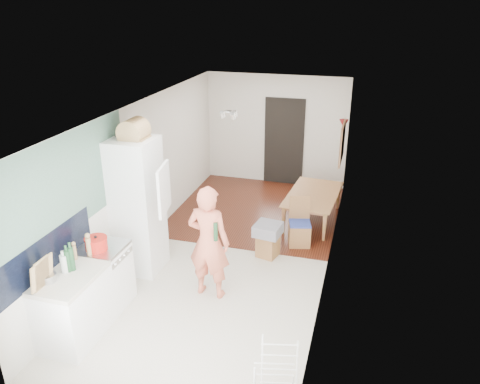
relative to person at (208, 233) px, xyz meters
The scene contains 32 objects.
room_shell 1.20m from the person, 91.03° to the left, with size 3.20×7.00×2.50m, color silver, non-canonical shape.
floor 1.54m from the person, 91.03° to the left, with size 3.20×7.00×0.01m, color beige.
wood_floor_overlay 3.18m from the person, 90.40° to the left, with size 3.20×3.30×0.01m, color #522312.
sage_wall_panel 2.00m from the person, 152.80° to the right, with size 0.02×3.00×1.30m, color slate.
tile_splashback 2.12m from the person, 139.37° to the right, with size 0.02×1.90×0.50m, color black.
doorway_recess 4.66m from the person, 87.80° to the left, with size 0.90×0.04×2.00m, color black.
base_cabinet 1.99m from the person, 133.79° to the right, with size 0.60×0.90×0.86m, color white.
worktop 1.91m from the person, 133.79° to the right, with size 0.62×0.92×0.06m, color beige.
range_cooker 1.57m from the person, 154.57° to the right, with size 0.60×0.60×0.88m, color white.
cooker_top 1.47m from the person, 154.57° to the right, with size 0.60×0.60×0.04m, color #B0B0B2.
fridge_housing 1.35m from the person, 163.11° to the left, with size 0.66×0.66×2.15m, color white.
fridge_door 0.88m from the person, behind, with size 0.56×0.04×0.70m, color white.
fridge_interior 1.19m from the person, 158.22° to the left, with size 0.02×0.52×0.66m, color white.
pinboard 3.49m from the person, 63.09° to the left, with size 0.03×0.90×0.70m, color tan.
pinboard_frame 3.48m from the person, 63.31° to the left, with size 0.01×0.94×0.74m, color #97603C.
wall_sconce 4.09m from the person, 67.80° to the left, with size 0.18×0.18×0.16m, color maroon.
person is the anchor object (origin of this frame).
dining_table 3.14m from the person, 67.88° to the left, with size 1.39×0.78×0.49m, color #97603C.
dining_chair 2.16m from the person, 60.52° to the left, with size 0.36×0.36×0.86m, color #97603C, non-canonical shape.
stool 1.63m from the person, 65.88° to the left, with size 0.31×0.31×0.41m, color #97603C, non-canonical shape.
grey_drape 1.48m from the person, 65.41° to the left, with size 0.42×0.42×0.19m, color gray.
drying_rack 2.35m from the person, 53.12° to the right, with size 0.39×0.36×0.77m, color white, non-canonical shape.
bread_bin 1.83m from the person, 161.01° to the left, with size 0.40×0.37×0.21m, color tan, non-canonical shape.
red_casserole 1.51m from the person, 152.14° to the right, with size 0.30×0.30×0.18m, color red.
steel_pan 2.13m from the person, 133.79° to the right, with size 0.19×0.19×0.09m, color #B0B0B2.
held_bottle 0.19m from the person, 35.75° to the right, with size 0.06×0.06×0.27m, color #1B4223.
bottle_a 1.88m from the person, 136.91° to the right, with size 0.07×0.07×0.29m, color #1B4223.
bottle_b 1.83m from the person, 137.26° to the right, with size 0.07×0.07×0.31m, color #1B4223.
bottle_c 1.92m from the person, 137.21° to the right, with size 0.09×0.09×0.23m, color beige.
pepper_mill_front 1.78m from the person, 145.54° to the right, with size 0.05×0.05×0.20m, color tan.
pepper_mill_back 1.60m from the person, 147.97° to the right, with size 0.07×0.07×0.24m, color tan.
chopping_boards 2.21m from the person, 130.90° to the right, with size 0.04×0.28×0.38m, color tan, non-canonical shape.
Camera 1 is at (2.03, -6.63, 4.05)m, focal length 35.00 mm.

